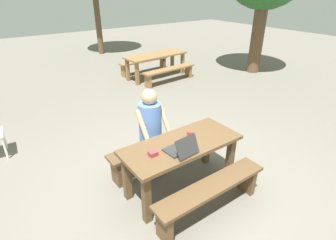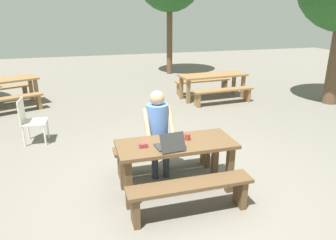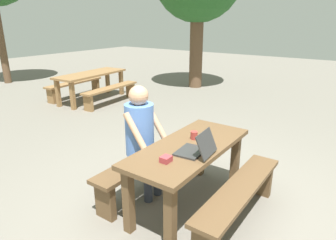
% 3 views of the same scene
% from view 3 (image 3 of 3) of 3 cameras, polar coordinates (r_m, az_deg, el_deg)
% --- Properties ---
extents(ground_plane, '(30.00, 30.00, 0.00)m').
position_cam_3_polar(ground_plane, '(3.59, 3.82, -15.85)').
color(ground_plane, slate).
extents(picnic_table_front, '(1.63, 0.70, 0.75)m').
position_cam_3_polar(picnic_table_front, '(3.28, 4.05, -6.93)').
color(picnic_table_front, brown).
rests_on(picnic_table_front, ground).
extents(bench_near, '(1.61, 0.30, 0.45)m').
position_cam_3_polar(bench_near, '(3.19, 13.48, -14.05)').
color(bench_near, brown).
rests_on(bench_near, ground).
extents(bench_far, '(1.61, 0.30, 0.45)m').
position_cam_3_polar(bench_far, '(3.72, -4.08, -8.53)').
color(bench_far, brown).
rests_on(bench_far, ground).
extents(laptop, '(0.36, 0.38, 0.25)m').
position_cam_3_polar(laptop, '(3.01, 5.54, -5.42)').
color(laptop, '#2D2D2D').
rests_on(laptop, picnic_table_front).
extents(small_pouch, '(0.10, 0.09, 0.06)m').
position_cam_3_polar(small_pouch, '(2.85, -0.40, -7.50)').
color(small_pouch, '#993338').
rests_on(small_pouch, picnic_table_front).
extents(coffee_mug, '(0.08, 0.08, 0.09)m').
position_cam_3_polar(coffee_mug, '(3.37, 5.01, -2.92)').
color(coffee_mug, '#99332D').
rests_on(coffee_mug, picnic_table_front).
extents(person_seated, '(0.44, 0.42, 1.35)m').
position_cam_3_polar(person_seated, '(3.43, -5.07, -2.55)').
color(person_seated, '#333847').
rests_on(person_seated, ground).
extents(picnic_table_mid, '(2.01, 0.85, 0.72)m').
position_cam_3_polar(picnic_table_mid, '(8.03, -14.51, 7.93)').
color(picnic_table_mid, olive).
rests_on(picnic_table_mid, ground).
extents(bench_mid_south, '(1.79, 0.43, 0.42)m').
position_cam_3_polar(bench_mid_south, '(7.64, -10.89, 5.47)').
color(bench_mid_south, olive).
rests_on(bench_mid_south, ground).
extents(bench_mid_north, '(1.79, 0.43, 0.42)m').
position_cam_3_polar(bench_mid_north, '(8.55, -17.44, 6.34)').
color(bench_mid_north, olive).
rests_on(bench_mid_north, ground).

